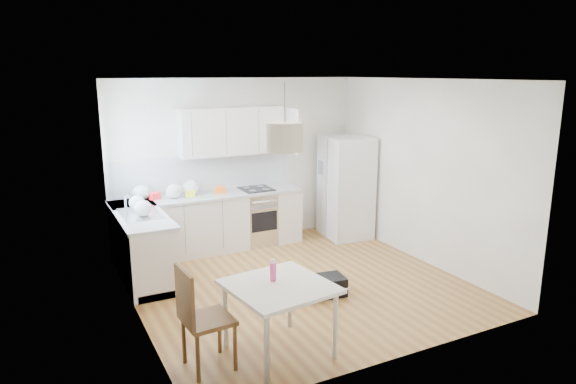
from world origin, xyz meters
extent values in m
plane|color=brown|center=(0.00, 0.00, 0.00)|extent=(4.20, 4.20, 0.00)
plane|color=white|center=(0.00, 0.00, 2.70)|extent=(4.20, 4.20, 0.00)
plane|color=beige|center=(0.00, 2.10, 1.35)|extent=(4.20, 0.00, 4.20)
plane|color=beige|center=(-2.10, 0.00, 1.35)|extent=(0.00, 4.20, 4.20)
plane|color=beige|center=(2.10, 0.00, 1.35)|extent=(0.00, 4.20, 4.20)
cube|color=#BFE0F9|center=(-2.09, 1.15, 1.75)|extent=(0.02, 1.00, 1.00)
cube|color=beige|center=(-0.60, 1.80, 0.44)|extent=(3.00, 0.60, 0.88)
cube|color=beige|center=(-1.80, 1.20, 0.44)|extent=(0.60, 1.80, 0.88)
cube|color=#AEB1B3|center=(-0.60, 1.80, 0.90)|extent=(3.02, 0.64, 0.04)
cube|color=#AEB1B3|center=(-1.80, 1.20, 0.90)|extent=(0.64, 1.82, 0.04)
cube|color=white|center=(-0.60, 2.09, 1.21)|extent=(3.00, 0.01, 0.58)
cube|color=white|center=(-2.09, 1.20, 1.21)|extent=(0.01, 1.80, 0.58)
cube|color=beige|center=(-0.15, 1.94, 1.88)|extent=(1.70, 0.32, 0.75)
cube|color=beige|center=(-0.99, -1.47, 0.73)|extent=(1.06, 1.06, 0.04)
cylinder|color=beige|center=(-1.33, -1.92, 0.35)|extent=(0.05, 0.05, 0.71)
cylinder|color=beige|center=(-0.55, -1.82, 0.35)|extent=(0.05, 0.05, 0.71)
cylinder|color=beige|center=(-1.44, -1.13, 0.35)|extent=(0.05, 0.05, 0.71)
cylinder|color=beige|center=(-0.65, -1.03, 0.35)|extent=(0.05, 0.05, 0.71)
cylinder|color=#E13E82|center=(-1.00, -1.35, 0.86)|extent=(0.08, 0.08, 0.23)
cube|color=black|center=(0.13, -0.48, 0.12)|extent=(0.57, 0.41, 0.24)
cylinder|color=beige|center=(-0.85, -1.31, 2.18)|extent=(0.42, 0.42, 0.28)
ellipsoid|color=silver|center=(-1.63, 1.89, 1.04)|extent=(0.26, 0.22, 0.24)
ellipsoid|color=silver|center=(-1.16, 1.80, 1.03)|extent=(0.25, 0.21, 0.22)
ellipsoid|color=silver|center=(-0.87, 1.88, 1.04)|extent=(0.26, 0.23, 0.24)
ellipsoid|color=silver|center=(-1.79, 1.41, 1.02)|extent=(0.22, 0.18, 0.20)
ellipsoid|color=silver|center=(-1.79, 1.00, 1.03)|extent=(0.24, 0.20, 0.21)
cube|color=orange|center=(-0.42, 1.81, 0.97)|extent=(0.17, 0.12, 0.11)
cube|color=#FEF828|center=(-0.91, 1.82, 0.97)|extent=(0.17, 0.14, 0.10)
cube|color=red|center=(-1.44, 1.86, 0.97)|extent=(0.18, 0.16, 0.11)
camera|label=1|loc=(-3.06, -5.71, 2.79)|focal=32.00mm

